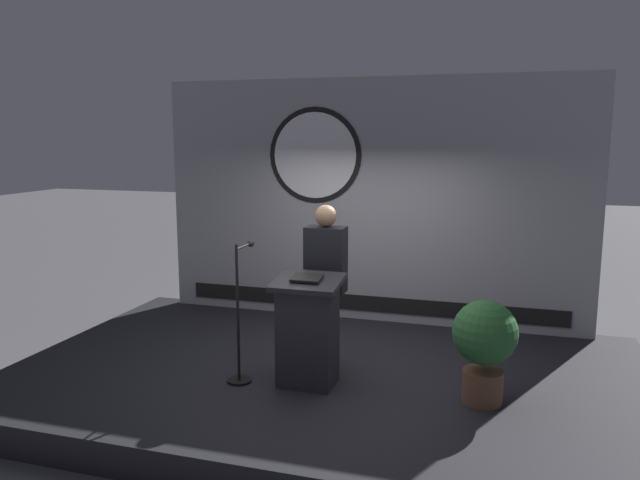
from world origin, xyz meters
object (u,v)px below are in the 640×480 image
podium (308,331)px  speaker_person (326,286)px  potted_plant (485,342)px  microphone_stand (240,334)px

podium → speaker_person: size_ratio=0.64×
podium → speaker_person: (0.04, 0.48, 0.33)m
potted_plant → microphone_stand: bearing=-175.9°
speaker_person → potted_plant: speaker_person is taller
podium → potted_plant: podium is taller
speaker_person → microphone_stand: (-0.69, -0.58, -0.39)m
podium → microphone_stand: 0.66m
podium → microphone_stand: bearing=-171.1°
speaker_person → microphone_stand: bearing=-139.7°
speaker_person → potted_plant: (1.59, -0.42, -0.29)m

